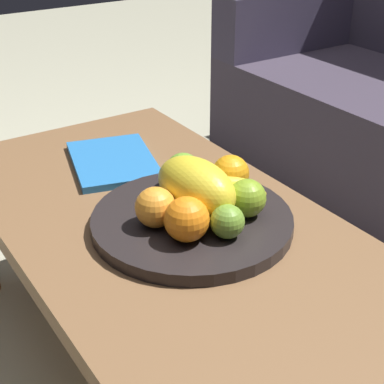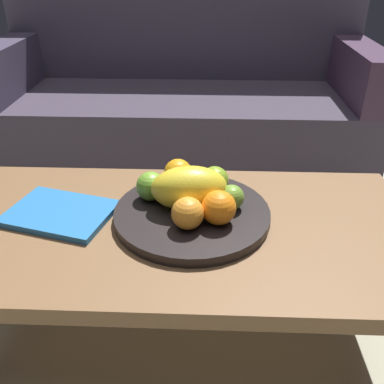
% 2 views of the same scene
% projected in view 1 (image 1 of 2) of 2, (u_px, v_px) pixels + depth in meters
% --- Properties ---
extents(ground_plane, '(8.00, 8.00, 0.00)m').
position_uv_depth(ground_plane, '(174.00, 375.00, 1.33)').
color(ground_plane, '#A9A78C').
extents(coffee_table, '(1.15, 0.58, 0.40)m').
position_uv_depth(coffee_table, '(172.00, 243.00, 1.16)').
color(coffee_table, brown).
rests_on(coffee_table, ground_plane).
extents(fruit_bowl, '(0.38, 0.38, 0.03)m').
position_uv_depth(fruit_bowl, '(192.00, 221.00, 1.13)').
color(fruit_bowl, black).
rests_on(fruit_bowl, coffee_table).
extents(melon_large_front, '(0.20, 0.13, 0.11)m').
position_uv_depth(melon_large_front, '(196.00, 187.00, 1.11)').
color(melon_large_front, yellow).
rests_on(melon_large_front, fruit_bowl).
extents(orange_front, '(0.08, 0.08, 0.08)m').
position_uv_depth(orange_front, '(155.00, 207.00, 1.07)').
color(orange_front, orange).
rests_on(orange_front, fruit_bowl).
extents(orange_left, '(0.08, 0.08, 0.08)m').
position_uv_depth(orange_left, '(187.00, 219.00, 1.03)').
color(orange_left, orange).
rests_on(orange_left, fruit_bowl).
extents(orange_right, '(0.08, 0.08, 0.08)m').
position_uv_depth(orange_right, '(231.00, 173.00, 1.19)').
color(orange_right, orange).
rests_on(orange_right, fruit_bowl).
extents(apple_front, '(0.07, 0.07, 0.07)m').
position_uv_depth(apple_front, '(247.00, 198.00, 1.10)').
color(apple_front, olive).
rests_on(apple_front, fruit_bowl).
extents(apple_left, '(0.07, 0.07, 0.07)m').
position_uv_depth(apple_left, '(183.00, 171.00, 1.20)').
color(apple_left, '#6EA630').
rests_on(apple_left, fruit_bowl).
extents(apple_right, '(0.06, 0.06, 0.06)m').
position_uv_depth(apple_right, '(227.00, 222.00, 1.04)').
color(apple_right, olive).
rests_on(apple_right, fruit_bowl).
extents(banana_bunch, '(0.17, 0.14, 0.06)m').
position_uv_depth(banana_bunch, '(217.00, 194.00, 1.13)').
color(banana_bunch, yellow).
rests_on(banana_bunch, fruit_bowl).
extents(magazine, '(0.29, 0.24, 0.02)m').
position_uv_depth(magazine, '(113.00, 161.00, 1.37)').
color(magazine, '#276EB5').
rests_on(magazine, coffee_table).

